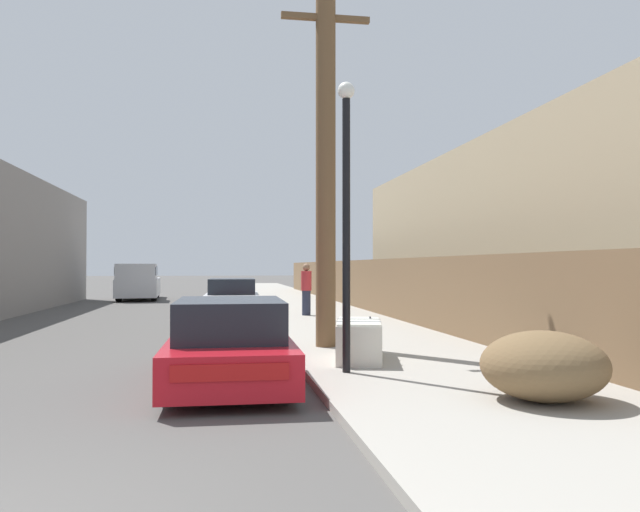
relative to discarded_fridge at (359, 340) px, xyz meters
The scene contains 11 objects.
sidewalk_curb 16.99m from the discarded_fridge, 86.49° to the left, with size 4.20×63.00×0.12m, color #9E998E.
discarded_fridge is the anchor object (origin of this frame).
parked_sports_car_red 2.46m from the discarded_fridge, 153.44° to the right, with size 1.79×4.54×1.24m.
car_parked_mid 11.14m from the discarded_fridge, 99.80° to the left, with size 1.91×4.33×1.30m.
pickup_truck 23.20m from the discarded_fridge, 105.93° to the left, with size 2.29×5.62×1.83m.
utility_pole 3.89m from the discarded_fridge, 97.47° to the left, with size 1.80×0.40×7.33m.
street_lamp 2.56m from the discarded_fridge, 111.53° to the right, with size 0.26×0.26×4.40m.
brush_pile 3.78m from the discarded_fridge, 67.30° to the right, with size 1.49×1.47×0.83m.
wooden_fence 14.71m from the discarded_fridge, 78.27° to the left, with size 0.08×38.46×1.83m, color brown.
building_right_house 11.60m from the discarded_fridge, 46.47° to the left, with size 6.00×19.85×5.36m, color tan.
pedestrian 9.77m from the discarded_fridge, 87.20° to the left, with size 0.34×0.34×1.68m.
Camera 1 is at (1.88, -3.84, 1.72)m, focal length 35.00 mm.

